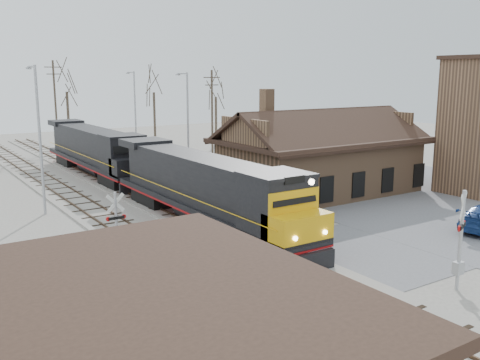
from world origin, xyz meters
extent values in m
plane|color=#A49F94|center=(0.00, 0.00, 0.00)|extent=(140.00, 140.00, 0.00)
cube|color=#59595D|center=(0.00, 0.00, 0.01)|extent=(60.00, 9.00, 0.03)
cube|color=#59595D|center=(18.00, 4.00, 0.02)|extent=(22.00, 26.00, 0.03)
cube|color=#A49F94|center=(0.00, 15.00, 0.06)|extent=(3.40, 90.00, 0.12)
cube|color=#473323|center=(-0.72, 15.00, 0.17)|extent=(0.08, 90.00, 0.14)
cube|color=#473323|center=(0.72, 15.00, 0.17)|extent=(0.08, 90.00, 0.14)
cube|color=#A49F94|center=(-4.50, 15.00, 0.06)|extent=(3.40, 90.00, 0.12)
cube|color=#473323|center=(-5.22, 15.00, 0.17)|extent=(0.08, 90.00, 0.14)
cube|color=#473323|center=(-3.78, 15.00, 0.17)|extent=(0.08, 90.00, 0.14)
cube|color=#876246|center=(12.00, 12.00, 2.00)|extent=(14.00, 8.00, 4.00)
cube|color=black|center=(12.00, 12.00, 4.10)|extent=(15.20, 9.20, 0.30)
cube|color=black|center=(12.00, 9.70, 5.10)|extent=(15.00, 4.71, 2.66)
cube|color=black|center=(12.00, 14.30, 5.10)|extent=(15.00, 4.71, 2.66)
cube|color=#876246|center=(8.00, 13.50, 6.80)|extent=(0.80, 0.80, 2.20)
cube|color=black|center=(-13.00, -8.00, 4.15)|extent=(12.40, 10.40, 0.30)
cube|color=black|center=(0.00, 2.68, 0.53)|extent=(2.43, 3.88, 0.97)
cube|color=black|center=(0.00, 15.29, 0.53)|extent=(2.43, 3.88, 0.97)
cube|color=black|center=(0.00, 8.99, 1.31)|extent=(2.91, 19.41, 0.34)
cube|color=#970A0D|center=(0.00, 8.99, 1.10)|extent=(2.93, 19.41, 0.12)
cube|color=black|center=(0.00, 10.20, 2.82)|extent=(2.52, 14.08, 2.72)
cube|color=black|center=(0.00, 1.80, 2.82)|extent=(2.91, 2.72, 2.72)
cube|color=#DBA00B|center=(0.00, 0.15, 1.99)|extent=(2.91, 1.75, 1.36)
cube|color=black|center=(0.00, -0.82, 0.53)|extent=(2.72, 0.25, 0.97)
cylinder|color=#FFF2CC|center=(0.00, -0.74, 4.27)|extent=(0.27, 0.10, 0.27)
cube|color=black|center=(0.00, 22.59, 0.53)|extent=(2.43, 3.88, 0.97)
cube|color=black|center=(0.00, 35.21, 0.53)|extent=(2.43, 3.88, 0.97)
cube|color=black|center=(0.00, 28.90, 1.31)|extent=(2.91, 19.41, 0.34)
cube|color=#970A0D|center=(0.00, 28.90, 1.10)|extent=(2.93, 19.41, 0.12)
cube|color=black|center=(0.00, 30.11, 2.82)|extent=(2.52, 14.08, 2.72)
cube|color=black|center=(0.00, 21.72, 2.82)|extent=(2.91, 2.72, 2.72)
cube|color=black|center=(0.00, 20.07, 1.99)|extent=(2.91, 1.75, 1.36)
cube|color=black|center=(0.00, 19.09, 0.53)|extent=(2.72, 0.25, 0.97)
cylinder|color=#A5A8AD|center=(3.99, -5.53, 2.14)|extent=(0.15, 0.15, 4.29)
cube|color=silver|center=(3.99, -5.53, 3.64)|extent=(1.04, 0.49, 1.12)
cube|color=silver|center=(3.99, -5.53, 3.64)|extent=(1.04, 0.49, 1.12)
cube|color=black|center=(3.99, -5.53, 2.79)|extent=(0.94, 0.53, 0.16)
cylinder|color=#B20C0C|center=(3.55, -5.73, 2.79)|extent=(0.27, 0.18, 0.26)
cylinder|color=#B20C0C|center=(4.43, -5.34, 2.79)|extent=(0.27, 0.18, 0.26)
cube|color=#A5A8AD|center=(3.99, -5.53, 0.96)|extent=(0.43, 0.32, 0.54)
cylinder|color=#A5A8AD|center=(-6.75, 5.29, 1.76)|extent=(0.12, 0.12, 3.53)
cube|color=silver|center=(-6.75, 5.29, 3.00)|extent=(0.92, 0.11, 0.92)
cube|color=silver|center=(-6.75, 5.29, 3.00)|extent=(0.92, 0.11, 0.92)
cube|color=black|center=(-6.75, 5.29, 2.29)|extent=(0.80, 0.21, 0.13)
cylinder|color=#B20C0C|center=(-6.36, 5.32, 2.29)|extent=(0.22, 0.10, 0.21)
cylinder|color=#B20C0C|center=(-7.15, 5.26, 2.29)|extent=(0.22, 0.10, 0.21)
cube|color=#A5A8AD|center=(-6.75, 5.29, 0.79)|extent=(0.35, 0.26, 0.44)
cylinder|color=#A5A8AD|center=(-7.28, 16.92, 4.75)|extent=(0.18, 0.18, 9.51)
cylinder|color=#A5A8AD|center=(-7.28, 17.82, 9.41)|extent=(0.12, 1.80, 0.12)
cube|color=#A5A8AD|center=(-7.28, 18.62, 9.31)|extent=(0.25, 0.50, 0.12)
cylinder|color=#A5A8AD|center=(6.40, 22.77, 4.56)|extent=(0.18, 0.18, 9.12)
cylinder|color=#A5A8AD|center=(6.40, 23.67, 9.02)|extent=(0.12, 1.80, 0.12)
cube|color=#A5A8AD|center=(6.40, 24.47, 8.92)|extent=(0.25, 0.50, 0.12)
cylinder|color=#A5A8AD|center=(7.08, 35.98, 4.64)|extent=(0.18, 0.18, 9.28)
cylinder|color=#A5A8AD|center=(7.08, 36.88, 9.18)|extent=(0.12, 1.80, 0.12)
cube|color=#A5A8AD|center=(7.08, 37.68, 9.08)|extent=(0.25, 0.50, 0.12)
cylinder|color=#382D23|center=(1.72, 47.34, 5.31)|extent=(0.24, 0.24, 10.62)
cube|color=#382D23|center=(1.72, 47.34, 9.82)|extent=(2.00, 0.10, 0.10)
cube|color=#382D23|center=(1.72, 47.34, 9.02)|extent=(1.60, 0.10, 0.10)
cylinder|color=#382D23|center=(14.50, 32.39, 4.72)|extent=(0.24, 0.24, 9.44)
cube|color=#382D23|center=(14.50, 32.39, 8.64)|extent=(2.00, 0.10, 0.10)
cube|color=#382D23|center=(14.50, 32.39, 7.84)|extent=(1.60, 0.10, 0.10)
cylinder|color=#382D23|center=(3.21, 47.60, 3.47)|extent=(0.32, 0.32, 6.93)
cylinder|color=#382D23|center=(12.93, 43.98, 3.40)|extent=(0.32, 0.32, 6.79)
cylinder|color=#382D23|center=(20.00, 40.77, 3.09)|extent=(0.32, 0.32, 6.17)
camera|label=1|loc=(-15.28, -18.15, 8.86)|focal=40.00mm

